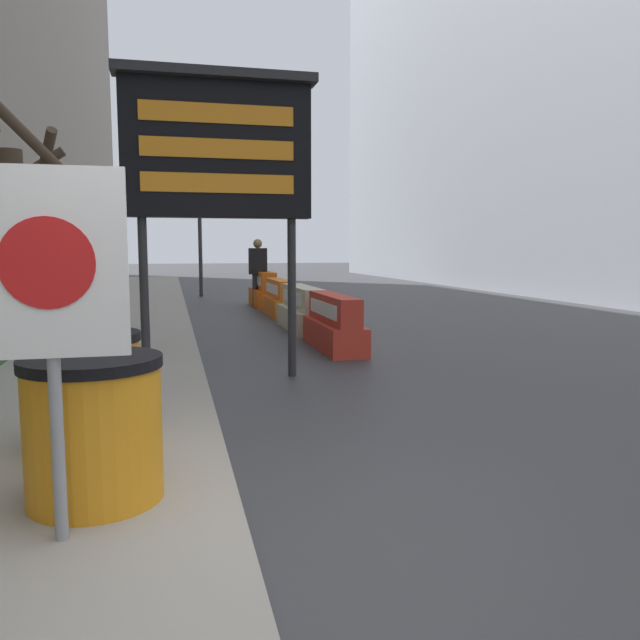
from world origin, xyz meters
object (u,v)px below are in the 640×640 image
Objects in this scene: warning_sign at (49,286)px; traffic_cone_mid at (334,314)px; jersey_barrier_orange_near at (279,300)px; traffic_cone_near at (352,311)px; pedestrian_worker at (258,267)px; barrel_drum_foreground at (94,428)px; barrel_drum_middle at (87,389)px; jersey_barrier_orange_far at (264,291)px; jersey_barrier_red_striped at (334,325)px; message_board at (217,150)px; traffic_light_near_curb at (199,201)px; jersey_barrier_cream at (303,311)px.

warning_sign is 8.54m from traffic_cone_mid.
jersey_barrier_orange_near is 3.40× the size of traffic_cone_near.
pedestrian_worker is at bearing 94.50° from jersey_barrier_orange_near.
warning_sign is at bearing -102.36° from barrel_drum_foreground.
warning_sign is (0.06, -1.48, 0.80)m from barrel_drum_middle.
jersey_barrier_red_striped is at bearing -90.00° from jersey_barrier_orange_far.
message_board is 1.76× the size of jersey_barrier_red_striped.
message_board is at bearing 67.76° from barrel_drum_middle.
warning_sign is 13.64m from jersey_barrier_orange_far.
jersey_barrier_orange_near is 6.82m from traffic_light_near_curb.
barrel_drum_middle is at bearing -112.24° from message_board.
message_board is 4.79m from traffic_cone_mid.
jersey_barrier_orange_near reaches higher than jersey_barrier_cream.
jersey_barrier_orange_far is at bearing 90.00° from jersey_barrier_cream.
barrel_drum_middle reaches higher than jersey_barrier_cream.
warning_sign reaches higher than jersey_barrier_orange_far.
jersey_barrier_orange_near is at bearing 74.61° from message_board.
barrel_drum_middle is 7.18m from traffic_cone_mid.
jersey_barrier_orange_near is at bearing 90.00° from jersey_barrier_red_striped.
warning_sign is at bearing -104.25° from message_board.
barrel_drum_foreground is at bearing -104.48° from message_board.
jersey_barrier_orange_far is at bearing 90.00° from jersey_barrier_red_striped.
traffic_light_near_curb reaches higher than barrel_drum_middle.
jersey_barrier_red_striped is at bearing -105.05° from traffic_cone_mid.
message_board is 12.84m from traffic_light_near_curb.
jersey_barrier_cream is at bearing 126.81° from traffic_cone_mid.
traffic_light_near_curb is at bearing 99.52° from jersey_barrier_cream.
message_board is 1.97× the size of pedestrian_worker.
traffic_light_near_curb is 4.53m from pedestrian_worker.
traffic_cone_mid is (3.43, 6.30, -0.22)m from barrel_drum_middle.
traffic_cone_mid is (3.38, 7.78, -1.02)m from warning_sign.
warning_sign is 17.22m from traffic_light_near_curb.
traffic_cone_near is (1.13, -1.99, -0.08)m from jersey_barrier_orange_near.
traffic_cone_near is 0.82× the size of traffic_cone_mid.
warning_sign is 0.98× the size of pedestrian_worker.
jersey_barrier_red_striped is at bearing 64.37° from warning_sign.
pedestrian_worker is (1.67, 8.94, -1.58)m from message_board.
traffic_light_near_curb is (1.52, 15.60, 2.43)m from barrel_drum_middle.
jersey_barrier_cream is (-0.00, 2.29, -0.01)m from jersey_barrier_red_striped.
jersey_barrier_cream is at bearing -80.48° from traffic_light_near_curb.
traffic_light_near_curb is (-1.91, 9.30, 2.65)m from traffic_cone_mid.
message_board is (0.98, 3.78, 2.06)m from barrel_drum_foreground.
barrel_drum_foreground is 0.46× the size of warning_sign.
jersey_barrier_cream is 1.28m from traffic_cone_near.
traffic_cone_near is at bearing 61.22° from barrel_drum_middle.
barrel_drum_foreground is 0.37× the size of jersey_barrier_cream.
traffic_light_near_curb is at bearing 84.43° from barrel_drum_middle.
pedestrian_worker reaches higher than traffic_cone_near.
jersey_barrier_orange_far is 2.56× the size of traffic_cone_mid.
traffic_light_near_curb reaches higher than traffic_cone_near.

